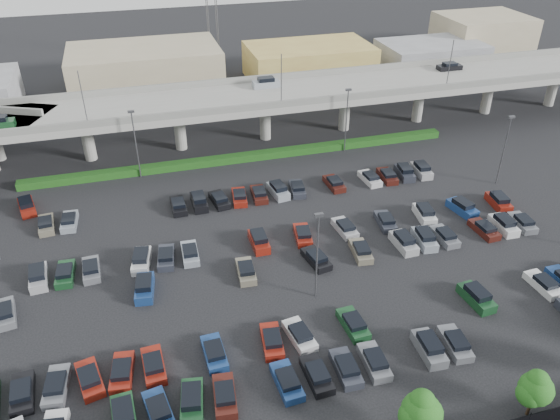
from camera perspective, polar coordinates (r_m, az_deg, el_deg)
ground at (r=64.40m, az=1.37°, el=-4.46°), size 280.00×280.00×0.00m
overpass at (r=88.55m, az=-4.95°, el=11.18°), size 150.00×13.00×15.80m
hedge at (r=84.85m, az=-3.62°, el=5.54°), size 66.00×1.60×1.10m
tree_row at (r=44.69m, az=13.08°, el=-20.20°), size 65.07×3.66×5.94m
parked_cars at (r=60.88m, az=1.53°, el=-6.20°), size 63.12×41.70×1.67m
light_poles at (r=61.63m, az=-2.77°, el=0.65°), size 66.90×48.38×10.30m
distant_buildings at (r=119.76m, az=-1.75°, el=15.22°), size 138.00×24.00×9.00m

